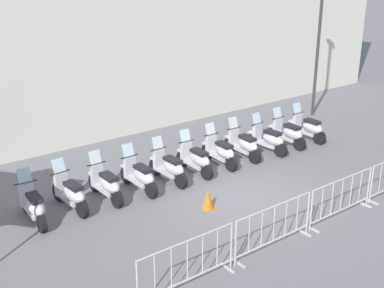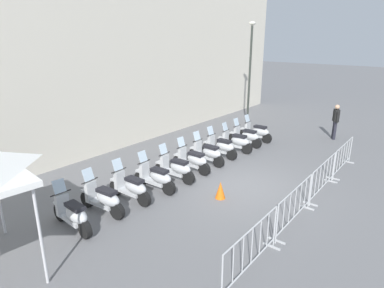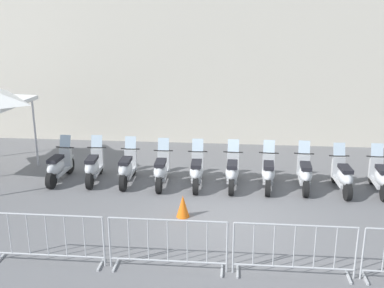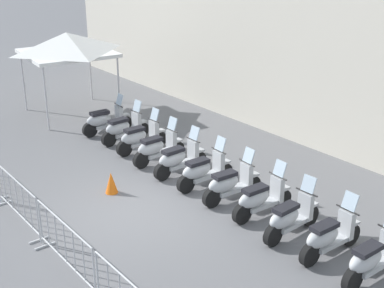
{
  "view_description": "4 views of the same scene",
  "coord_description": "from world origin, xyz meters",
  "px_view_note": "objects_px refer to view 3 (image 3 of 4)",
  "views": [
    {
      "loc": [
        -7.57,
        -9.84,
        6.1
      ],
      "look_at": [
        -0.21,
        2.31,
        0.86
      ],
      "focal_mm": 47.19,
      "sensor_mm": 36.0,
      "label": 1
    },
    {
      "loc": [
        -8.35,
        -5.8,
        4.69
      ],
      "look_at": [
        -0.21,
        2.12,
        1.07
      ],
      "focal_mm": 30.48,
      "sensor_mm": 36.0,
      "label": 2
    },
    {
      "loc": [
        1.1,
        -10.17,
        4.96
      ],
      "look_at": [
        -1.41,
        2.29,
        1.14
      ],
      "focal_mm": 43.84,
      "sensor_mm": 36.0,
      "label": 3
    },
    {
      "loc": [
        10.04,
        -4.71,
        6.03
      ],
      "look_at": [
        -0.68,
        2.02,
        1.04
      ],
      "focal_mm": 49.87,
      "sensor_mm": 36.0,
      "label": 4
    }
  ],
  "objects_px": {
    "motorcycle_7": "(305,174)",
    "barrier_segment_0": "(47,239)",
    "motorcycle_4": "(197,171)",
    "barrier_segment_2": "(294,251)",
    "motorcycle_1": "(94,167)",
    "motorcycle_8": "(343,177)",
    "motorcycle_3": "(161,170)",
    "traffic_cone": "(183,206)",
    "motorcycle_2": "(127,168)",
    "motorcycle_5": "(232,172)",
    "barrier_segment_1": "(168,245)",
    "motorcycle_0": "(59,167)",
    "motorcycle_9": "(380,177)",
    "motorcycle_6": "(268,173)"
  },
  "relations": [
    {
      "from": "motorcycle_1",
      "to": "barrier_segment_2",
      "type": "bearing_deg",
      "value": -34.45
    },
    {
      "from": "traffic_cone",
      "to": "motorcycle_3",
      "type": "bearing_deg",
      "value": 119.04
    },
    {
      "from": "motorcycle_6",
      "to": "barrier_segment_0",
      "type": "height_order",
      "value": "motorcycle_6"
    },
    {
      "from": "motorcycle_2",
      "to": "motorcycle_3",
      "type": "bearing_deg",
      "value": 1.74
    },
    {
      "from": "motorcycle_7",
      "to": "barrier_segment_0",
      "type": "bearing_deg",
      "value": -135.52
    },
    {
      "from": "traffic_cone",
      "to": "motorcycle_4",
      "type": "bearing_deg",
      "value": 91.17
    },
    {
      "from": "barrier_segment_0",
      "to": "motorcycle_8",
      "type": "bearing_deg",
      "value": 39.23
    },
    {
      "from": "motorcycle_0",
      "to": "motorcycle_8",
      "type": "xyz_separation_m",
      "value": [
        7.94,
        0.78,
        0.0
      ]
    },
    {
      "from": "motorcycle_6",
      "to": "motorcycle_7",
      "type": "xyz_separation_m",
      "value": [
        0.99,
        0.13,
        0.0
      ]
    },
    {
      "from": "motorcycle_2",
      "to": "motorcycle_4",
      "type": "bearing_deg",
      "value": 4.08
    },
    {
      "from": "motorcycle_2",
      "to": "motorcycle_5",
      "type": "bearing_deg",
      "value": 5.41
    },
    {
      "from": "traffic_cone",
      "to": "motorcycle_7",
      "type": "bearing_deg",
      "value": 39.13
    },
    {
      "from": "motorcycle_1",
      "to": "motorcycle_3",
      "type": "height_order",
      "value": "same"
    },
    {
      "from": "motorcycle_2",
      "to": "motorcycle_5",
      "type": "relative_size",
      "value": 1.0
    },
    {
      "from": "motorcycle_7",
      "to": "motorcycle_6",
      "type": "bearing_deg",
      "value": -172.29
    },
    {
      "from": "motorcycle_3",
      "to": "barrier_segment_2",
      "type": "bearing_deg",
      "value": -47.42
    },
    {
      "from": "barrier_segment_2",
      "to": "motorcycle_0",
      "type": "bearing_deg",
      "value": 150.93
    },
    {
      "from": "motorcycle_2",
      "to": "motorcycle_1",
      "type": "bearing_deg",
      "value": -176.39
    },
    {
      "from": "motorcycle_0",
      "to": "motorcycle_9",
      "type": "relative_size",
      "value": 1.0
    },
    {
      "from": "motorcycle_2",
      "to": "motorcycle_4",
      "type": "height_order",
      "value": "same"
    },
    {
      "from": "motorcycle_4",
      "to": "barrier_segment_2",
      "type": "distance_m",
      "value": 4.84
    },
    {
      "from": "barrier_segment_0",
      "to": "barrier_segment_1",
      "type": "height_order",
      "value": "same"
    },
    {
      "from": "traffic_cone",
      "to": "barrier_segment_2",
      "type": "bearing_deg",
      "value": -38.84
    },
    {
      "from": "barrier_segment_1",
      "to": "motorcycle_1",
      "type": "bearing_deg",
      "value": 128.29
    },
    {
      "from": "barrier_segment_0",
      "to": "motorcycle_4",
      "type": "bearing_deg",
      "value": 65.23
    },
    {
      "from": "motorcycle_0",
      "to": "barrier_segment_2",
      "type": "relative_size",
      "value": 0.75
    },
    {
      "from": "motorcycle_2",
      "to": "motorcycle_8",
      "type": "height_order",
      "value": "same"
    },
    {
      "from": "motorcycle_5",
      "to": "traffic_cone",
      "type": "relative_size",
      "value": 3.14
    },
    {
      "from": "barrier_segment_0",
      "to": "barrier_segment_1",
      "type": "distance_m",
      "value": 2.39
    },
    {
      "from": "barrier_segment_0",
      "to": "barrier_segment_2",
      "type": "bearing_deg",
      "value": 6.15
    },
    {
      "from": "motorcycle_5",
      "to": "barrier_segment_2",
      "type": "bearing_deg",
      "value": -68.49
    },
    {
      "from": "motorcycle_9",
      "to": "traffic_cone",
      "type": "xyz_separation_m",
      "value": [
        -4.91,
        -2.5,
        -0.18
      ]
    },
    {
      "from": "motorcycle_0",
      "to": "traffic_cone",
      "type": "bearing_deg",
      "value": -21.53
    },
    {
      "from": "motorcycle_3",
      "to": "motorcycle_7",
      "type": "height_order",
      "value": "same"
    },
    {
      "from": "motorcycle_7",
      "to": "motorcycle_0",
      "type": "bearing_deg",
      "value": -173.51
    },
    {
      "from": "barrier_segment_0",
      "to": "barrier_segment_1",
      "type": "xyz_separation_m",
      "value": [
        2.37,
        0.26,
        0.0
      ]
    },
    {
      "from": "motorcycle_1",
      "to": "motorcycle_8",
      "type": "relative_size",
      "value": 1.0
    },
    {
      "from": "motorcycle_6",
      "to": "barrier_segment_0",
      "type": "bearing_deg",
      "value": -130.1
    },
    {
      "from": "motorcycle_7",
      "to": "motorcycle_8",
      "type": "distance_m",
      "value": 1.01
    },
    {
      "from": "motorcycle_9",
      "to": "barrier_segment_1",
      "type": "xyz_separation_m",
      "value": [
        -4.69,
        -4.85,
        0.07
      ]
    },
    {
      "from": "motorcycle_6",
      "to": "motorcycle_8",
      "type": "relative_size",
      "value": 1.0
    },
    {
      "from": "motorcycle_7",
      "to": "motorcycle_4",
      "type": "bearing_deg",
      "value": -172.21
    },
    {
      "from": "motorcycle_3",
      "to": "motorcycle_5",
      "type": "bearing_deg",
      "value": 7.25
    },
    {
      "from": "motorcycle_1",
      "to": "motorcycle_3",
      "type": "xyz_separation_m",
      "value": [
        1.99,
        0.09,
        0.0
      ]
    },
    {
      "from": "motorcycle_1",
      "to": "motorcycle_4",
      "type": "xyz_separation_m",
      "value": [
        2.98,
        0.2,
        0.0
      ]
    },
    {
      "from": "barrier_segment_0",
      "to": "motorcycle_1",
      "type": "bearing_deg",
      "value": 101.3
    },
    {
      "from": "motorcycle_1",
      "to": "barrier_segment_1",
      "type": "relative_size",
      "value": 0.75
    },
    {
      "from": "motorcycle_1",
      "to": "motorcycle_3",
      "type": "relative_size",
      "value": 1.0
    },
    {
      "from": "motorcycle_4",
      "to": "traffic_cone",
      "type": "distance_m",
      "value": 1.98
    },
    {
      "from": "motorcycle_1",
      "to": "barrier_segment_1",
      "type": "xyz_separation_m",
      "value": [
        3.25,
        -4.11,
        0.07
      ]
    }
  ]
}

